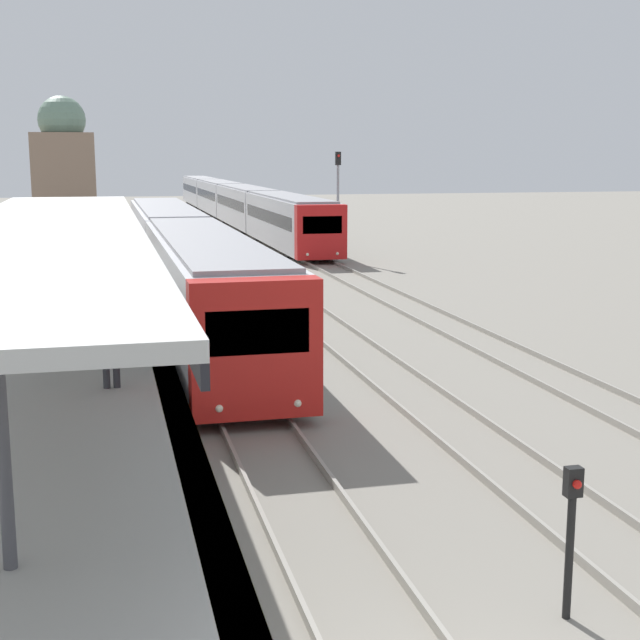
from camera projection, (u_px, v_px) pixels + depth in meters
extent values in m
cube|color=beige|center=(49.00, 228.00, 20.06)|extent=(4.00, 27.49, 0.20)
cube|color=black|center=(138.00, 236.00, 20.56)|extent=(0.08, 27.49, 0.24)
cylinder|color=#47474C|center=(3.00, 446.00, 9.84)|extent=(0.16, 0.16, 2.90)
cylinder|color=#47474C|center=(53.00, 296.00, 20.34)|extent=(0.16, 0.16, 2.90)
cylinder|color=#47474C|center=(69.00, 248.00, 30.85)|extent=(0.16, 0.16, 2.90)
cylinder|color=#2D2D33|center=(106.00, 368.00, 17.85)|extent=(0.14, 0.14, 0.85)
cylinder|color=#2D2D33|center=(116.00, 367.00, 17.90)|extent=(0.14, 0.14, 0.85)
cube|color=#2D6638|center=(110.00, 332.00, 17.74)|extent=(0.40, 0.22, 0.60)
sphere|color=tan|center=(109.00, 312.00, 17.67)|extent=(0.22, 0.22, 0.22)
cube|color=#B22828|center=(110.00, 333.00, 17.55)|extent=(0.30, 0.18, 0.40)
cube|color=red|center=(255.00, 348.00, 18.01)|extent=(2.67, 0.70, 2.83)
cube|color=black|center=(258.00, 332.00, 17.62)|extent=(2.08, 0.04, 0.90)
sphere|color=#EFEACC|center=(219.00, 408.00, 17.70)|extent=(0.16, 0.16, 0.16)
sphere|color=#EFEACC|center=(298.00, 403.00, 18.07)|extent=(0.16, 0.16, 0.16)
cube|color=silver|center=(207.00, 288.00, 26.18)|extent=(2.67, 16.42, 2.83)
cube|color=gray|center=(206.00, 238.00, 25.92)|extent=(2.35, 16.09, 0.12)
cube|color=black|center=(206.00, 278.00, 26.13)|extent=(2.69, 15.11, 0.73)
cylinder|color=black|center=(186.00, 378.00, 21.06)|extent=(0.12, 0.70, 0.70)
cylinder|color=black|center=(280.00, 372.00, 21.59)|extent=(0.12, 0.70, 0.70)
cylinder|color=black|center=(158.00, 305.00, 31.26)|extent=(0.12, 0.70, 0.70)
cylinder|color=black|center=(222.00, 303.00, 31.79)|extent=(0.12, 0.70, 0.70)
cube|color=silver|center=(166.00, 238.00, 42.21)|extent=(2.67, 16.42, 2.83)
cube|color=gray|center=(165.00, 207.00, 41.94)|extent=(2.35, 16.09, 0.12)
cube|color=black|center=(166.00, 231.00, 42.15)|extent=(2.69, 15.11, 0.73)
cylinder|color=black|center=(149.00, 282.00, 37.09)|extent=(0.12, 0.70, 0.70)
cylinder|color=black|center=(203.00, 280.00, 37.61)|extent=(0.12, 0.70, 0.70)
cylinder|color=black|center=(138.00, 255.00, 47.28)|extent=(0.12, 0.70, 0.70)
cylinder|color=black|center=(181.00, 254.00, 47.81)|extent=(0.12, 0.70, 0.70)
cube|color=red|center=(321.00, 232.00, 45.69)|extent=(2.64, 0.70, 2.79)
cube|color=black|center=(322.00, 225.00, 45.31)|extent=(2.06, 0.04, 0.89)
sphere|color=#EFEACC|center=(307.00, 254.00, 45.38)|extent=(0.16, 0.16, 0.16)
sphere|color=#EFEACC|center=(337.00, 254.00, 45.75)|extent=(0.16, 0.16, 0.16)
cube|color=#B7B7BC|center=(288.00, 221.00, 53.56)|extent=(2.64, 15.77, 2.79)
cube|color=gray|center=(288.00, 197.00, 53.30)|extent=(2.32, 15.46, 0.12)
cube|color=black|center=(288.00, 216.00, 53.51)|extent=(2.66, 14.51, 0.73)
cylinder|color=black|center=(287.00, 252.00, 48.64)|extent=(0.12, 0.70, 0.70)
cylinder|color=black|center=(327.00, 251.00, 49.16)|extent=(0.12, 0.70, 0.70)
cylinder|color=black|center=(256.00, 236.00, 58.44)|extent=(0.12, 0.70, 0.70)
cylinder|color=black|center=(289.00, 235.00, 58.96)|extent=(0.12, 0.70, 0.70)
cube|color=#B7B7BC|center=(246.00, 206.00, 68.96)|extent=(2.64, 15.77, 2.79)
cube|color=gray|center=(246.00, 187.00, 68.70)|extent=(2.32, 15.46, 0.12)
cube|color=black|center=(246.00, 202.00, 68.91)|extent=(2.66, 14.51, 0.73)
cylinder|color=black|center=(242.00, 229.00, 64.04)|extent=(0.12, 0.70, 0.70)
cylinder|color=black|center=(273.00, 228.00, 64.57)|extent=(0.12, 0.70, 0.70)
cylinder|color=black|center=(223.00, 219.00, 73.84)|extent=(0.12, 0.70, 0.70)
cylinder|color=black|center=(250.00, 219.00, 74.36)|extent=(0.12, 0.70, 0.70)
cube|color=#B7B7BC|center=(220.00, 197.00, 84.37)|extent=(2.64, 15.77, 2.79)
cube|color=gray|center=(219.00, 182.00, 84.10)|extent=(2.32, 15.46, 0.12)
cube|color=black|center=(219.00, 194.00, 84.31)|extent=(2.66, 14.51, 0.73)
cylinder|color=black|center=(215.00, 215.00, 79.45)|extent=(0.12, 0.70, 0.70)
cylinder|color=black|center=(240.00, 214.00, 79.97)|extent=(0.12, 0.70, 0.70)
cylinder|color=black|center=(202.00, 208.00, 89.24)|extent=(0.12, 0.70, 0.70)
cylinder|color=black|center=(224.00, 208.00, 89.76)|extent=(0.12, 0.70, 0.70)
cube|color=#B7B7BC|center=(201.00, 191.00, 99.77)|extent=(2.64, 15.77, 2.79)
cube|color=gray|center=(201.00, 178.00, 99.51)|extent=(2.32, 15.46, 0.12)
cube|color=black|center=(201.00, 188.00, 99.71)|extent=(2.66, 14.51, 0.73)
cylinder|color=black|center=(196.00, 205.00, 94.85)|extent=(0.12, 0.70, 0.70)
cylinder|color=black|center=(217.00, 205.00, 95.37)|extent=(0.12, 0.70, 0.70)
cylinder|color=black|center=(187.00, 201.00, 104.64)|extent=(0.12, 0.70, 0.70)
cylinder|color=black|center=(206.00, 200.00, 105.17)|extent=(0.12, 0.70, 0.70)
cylinder|color=black|center=(569.00, 558.00, 10.65)|extent=(0.10, 0.10, 1.56)
cube|color=black|center=(573.00, 482.00, 10.48)|extent=(0.20, 0.14, 0.36)
sphere|color=red|center=(577.00, 484.00, 10.39)|extent=(0.11, 0.11, 0.11)
cylinder|color=gray|center=(338.00, 206.00, 47.45)|extent=(0.14, 0.14, 5.74)
cube|color=black|center=(338.00, 158.00, 46.99)|extent=(0.28, 0.20, 0.70)
sphere|color=red|center=(339.00, 156.00, 46.85)|extent=(0.14, 0.14, 0.14)
cube|color=#89705B|center=(65.00, 186.00, 59.90)|extent=(4.07, 4.07, 7.03)
sphere|color=slate|center=(62.00, 120.00, 59.10)|extent=(3.13, 3.13, 3.13)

